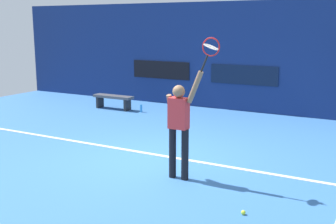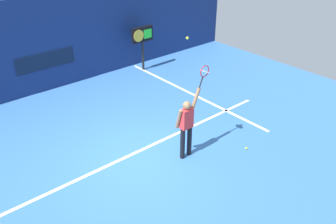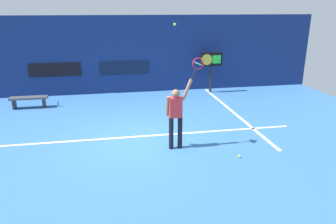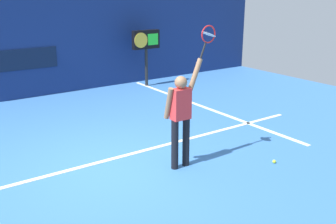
{
  "view_description": "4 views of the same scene",
  "coord_description": "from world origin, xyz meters",
  "px_view_note": "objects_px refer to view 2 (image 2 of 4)",
  "views": [
    {
      "loc": [
        4.41,
        -7.27,
        2.72
      ],
      "look_at": [
        0.67,
        -0.5,
        1.13
      ],
      "focal_mm": 45.88,
      "sensor_mm": 36.0,
      "label": 1
    },
    {
      "loc": [
        -4.62,
        -6.68,
        5.94
      ],
      "look_at": [
        0.73,
        -0.36,
        1.32
      ],
      "focal_mm": 38.88,
      "sensor_mm": 36.0,
      "label": 2
    },
    {
      "loc": [
        -0.65,
        -8.73,
        3.75
      ],
      "look_at": [
        0.82,
        -0.76,
        1.08
      ],
      "focal_mm": 33.99,
      "sensor_mm": 36.0,
      "label": 3
    },
    {
      "loc": [
        -2.93,
        -6.05,
        3.12
      ],
      "look_at": [
        1.02,
        -0.39,
        0.95
      ],
      "focal_mm": 42.23,
      "sensor_mm": 36.0,
      "label": 4
    }
  ],
  "objects_px": {
    "tennis_ball": "(187,38)",
    "scoreboard_clock": "(142,36)",
    "spare_ball": "(246,148)",
    "tennis_racket": "(204,73)",
    "tennis_player": "(186,124)"
  },
  "relations": [
    {
      "from": "tennis_ball",
      "to": "scoreboard_clock",
      "type": "distance_m",
      "value": 6.64
    },
    {
      "from": "scoreboard_clock",
      "to": "spare_ball",
      "type": "bearing_deg",
      "value": -101.15
    },
    {
      "from": "tennis_racket",
      "to": "spare_ball",
      "type": "bearing_deg",
      "value": -42.85
    },
    {
      "from": "scoreboard_clock",
      "to": "tennis_ball",
      "type": "bearing_deg",
      "value": -116.73
    },
    {
      "from": "tennis_racket",
      "to": "tennis_ball",
      "type": "bearing_deg",
      "value": 178.54
    },
    {
      "from": "scoreboard_clock",
      "to": "spare_ball",
      "type": "relative_size",
      "value": 27.05
    },
    {
      "from": "tennis_racket",
      "to": "scoreboard_clock",
      "type": "height_order",
      "value": "tennis_racket"
    },
    {
      "from": "tennis_racket",
      "to": "spare_ball",
      "type": "relative_size",
      "value": 9.16
    },
    {
      "from": "spare_ball",
      "to": "tennis_player",
      "type": "bearing_deg",
      "value": 149.69
    },
    {
      "from": "tennis_player",
      "to": "tennis_racket",
      "type": "bearing_deg",
      "value": -0.43
    },
    {
      "from": "tennis_player",
      "to": "tennis_racket",
      "type": "xyz_separation_m",
      "value": [
        0.57,
        -0.0,
        1.32
      ]
    },
    {
      "from": "tennis_player",
      "to": "tennis_ball",
      "type": "distance_m",
      "value": 2.34
    },
    {
      "from": "tennis_racket",
      "to": "tennis_ball",
      "type": "height_order",
      "value": "tennis_ball"
    },
    {
      "from": "tennis_player",
      "to": "tennis_racket",
      "type": "distance_m",
      "value": 1.43
    },
    {
      "from": "tennis_racket",
      "to": "scoreboard_clock",
      "type": "relative_size",
      "value": 0.34
    }
  ]
}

